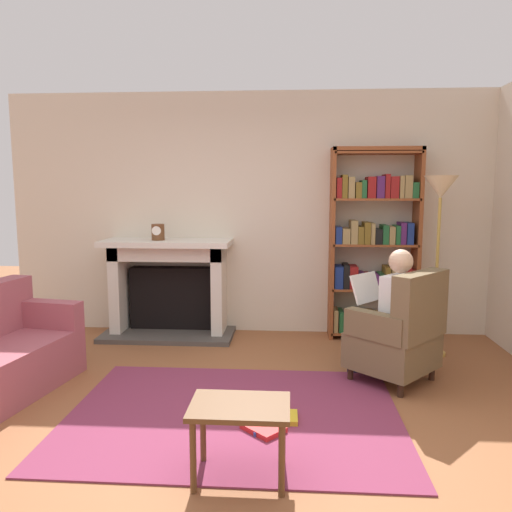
{
  "coord_description": "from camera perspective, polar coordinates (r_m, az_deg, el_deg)",
  "views": [
    {
      "loc": [
        0.4,
        -3.13,
        1.64
      ],
      "look_at": [
        0.1,
        1.2,
        1.05
      ],
      "focal_mm": 35.09,
      "sensor_mm": 36.0,
      "label": 1
    }
  ],
  "objects": [
    {
      "name": "mantel_clock",
      "position": [
        5.54,
        -11.12,
        2.69
      ],
      "size": [
        0.14,
        0.14,
        0.18
      ],
      "color": "brown",
      "rests_on": "fireplace"
    },
    {
      "name": "bookshelf",
      "position": [
        5.57,
        13.26,
        1.05
      ],
      "size": [
        0.95,
        0.32,
        2.07
      ],
      "color": "brown",
      "rests_on": "ground"
    },
    {
      "name": "fireplace",
      "position": [
        5.7,
        -9.83,
        -3.19
      ],
      "size": [
        1.44,
        0.64,
        1.08
      ],
      "color": "#4C4742",
      "rests_on": "ground"
    },
    {
      "name": "ground",
      "position": [
        3.56,
        -3.12,
        -19.72
      ],
      "size": [
        14.0,
        14.0,
        0.0
      ],
      "primitive_type": "plane",
      "color": "brown"
    },
    {
      "name": "floor_lamp",
      "position": [
        5.11,
        20.24,
        5.62
      ],
      "size": [
        0.32,
        0.32,
        1.76
      ],
      "color": "#B7933F",
      "rests_on": "ground"
    },
    {
      "name": "scattered_books",
      "position": [
        3.68,
        1.73,
        -18.23
      ],
      "size": [
        0.4,
        0.62,
        0.04
      ],
      "color": "red",
      "rests_on": "area_rug"
    },
    {
      "name": "seated_reader",
      "position": [
        4.43,
        14.85,
        -5.82
      ],
      "size": [
        0.59,
        0.58,
        1.14
      ],
      "rotation": [
        0.0,
        0.0,
        3.97
      ],
      "color": "silver",
      "rests_on": "ground"
    },
    {
      "name": "armchair_reading",
      "position": [
        4.42,
        16.08,
        -8.53
      ],
      "size": [
        0.89,
        0.89,
        0.97
      ],
      "rotation": [
        0.0,
        0.0,
        3.97
      ],
      "color": "#331E14",
      "rests_on": "ground"
    },
    {
      "name": "side_table",
      "position": [
        2.94,
        -1.85,
        -17.76
      ],
      "size": [
        0.56,
        0.39,
        0.44
      ],
      "color": "brown",
      "rests_on": "ground"
    },
    {
      "name": "back_wall",
      "position": [
        5.7,
        -0.07,
        4.81
      ],
      "size": [
        5.6,
        0.1,
        2.7
      ],
      "primitive_type": "cube",
      "color": "beige",
      "rests_on": "ground"
    },
    {
      "name": "area_rug",
      "position": [
        3.82,
        -2.55,
        -17.58
      ],
      "size": [
        2.4,
        1.8,
        0.01
      ],
      "primitive_type": "cube",
      "color": "#7C2E4A",
      "rests_on": "ground"
    }
  ]
}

